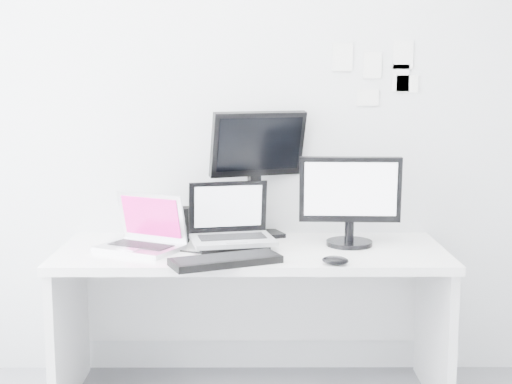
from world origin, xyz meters
TOP-DOWN VIEW (x-y plane):
  - back_wall at (0.00, 1.60)m, footprint 3.60×0.00m
  - desk at (0.00, 1.25)m, footprint 1.80×0.70m
  - macbook at (-0.52, 1.21)m, footprint 0.45×0.41m
  - speaker at (-0.35, 1.41)m, footprint 0.09×0.09m
  - dell_laptop at (-0.09, 1.24)m, footprint 0.43×0.36m
  - rear_monitor at (0.02, 1.51)m, footprint 0.51×0.33m
  - samsung_monitor at (0.46, 1.31)m, footprint 0.49×0.24m
  - keyboard at (-0.11, 0.96)m, footprint 0.50×0.34m
  - mouse at (0.36, 0.95)m, footprint 0.13×0.11m
  - wall_note_0 at (0.45, 1.59)m, footprint 0.10×0.00m
  - wall_note_1 at (0.60, 1.59)m, footprint 0.09×0.00m
  - wall_note_2 at (0.75, 1.59)m, footprint 0.10×0.00m
  - wall_note_3 at (0.58, 1.59)m, footprint 0.11×0.00m
  - wall_note_4 at (0.78, 1.59)m, footprint 0.11×0.00m
  - wall_note_5 at (0.74, 1.59)m, footprint 0.09×0.00m

SIDE VIEW (x-z plane):
  - desk at x=0.00m, z-range 0.00..0.73m
  - keyboard at x=-0.11m, z-range 0.73..0.76m
  - mouse at x=0.36m, z-range 0.73..0.77m
  - speaker at x=-0.35m, z-range 0.73..0.90m
  - macbook at x=-0.52m, z-range 0.73..1.00m
  - dell_laptop at x=-0.09m, z-range 0.73..1.04m
  - samsung_monitor at x=0.46m, z-range 0.73..1.17m
  - rear_monitor at x=0.02m, z-range 0.73..1.38m
  - back_wall at x=0.00m, z-range -0.45..3.15m
  - wall_note_3 at x=0.58m, z-range 1.38..1.46m
  - wall_note_4 at x=0.78m, z-range 1.45..1.53m
  - wall_note_5 at x=0.74m, z-range 1.45..1.58m
  - wall_note_1 at x=0.60m, z-range 1.52..1.65m
  - wall_note_0 at x=0.45m, z-range 1.55..1.69m
  - wall_note_2 at x=0.75m, z-range 1.56..1.70m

